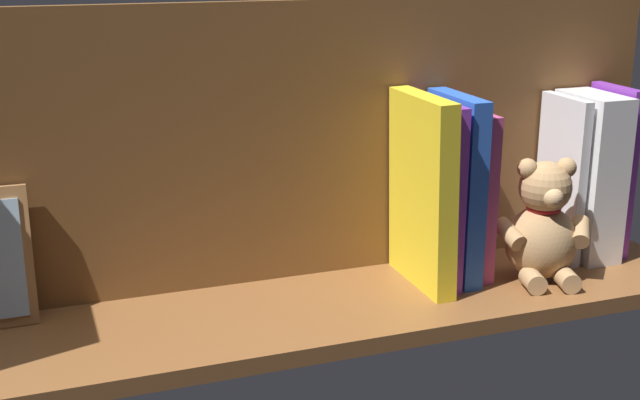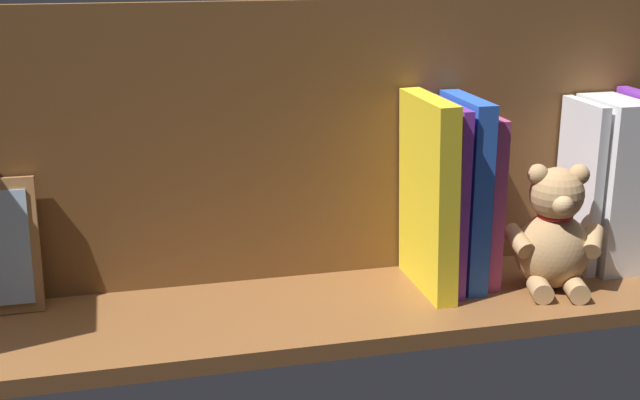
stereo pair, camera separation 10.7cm
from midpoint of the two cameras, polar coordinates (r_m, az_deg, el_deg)
name	(u,v)px [view 1 (the left image)]	position (r cm, az deg, el deg)	size (l,w,h in cm)	color
ground_plane	(320,309)	(112.12, -2.75, -7.39)	(108.68, 24.81, 2.20)	brown
shelf_back_panel	(295,143)	(114.92, -4.39, 3.79)	(108.68, 1.50, 38.00)	brown
book_0	(610,170)	(131.71, 16.77, 1.93)	(1.67, 10.06, 25.12)	purple
dictionary_thick_white	(588,176)	(128.67, 15.38, 1.53)	(5.86, 11.41, 24.38)	white
book_1	(561,178)	(126.80, 13.63, 1.38)	(1.46, 10.42, 24.16)	silver
teddy_bear	(543,227)	(118.99, 12.33, -1.81)	(13.57, 12.71, 17.27)	tan
book_2	(471,193)	(118.78, 7.61, 0.46)	(1.83, 11.81, 23.33)	#B23F72
book_3	(455,187)	(116.64, 6.49, 0.81)	(2.75, 13.05, 25.71)	blue
book_4	(438,192)	(115.37, 5.32, 0.53)	(1.44, 13.51, 25.18)	purple
book_5	(422,192)	(113.40, 4.24, 0.53)	(2.83, 15.15, 26.19)	yellow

